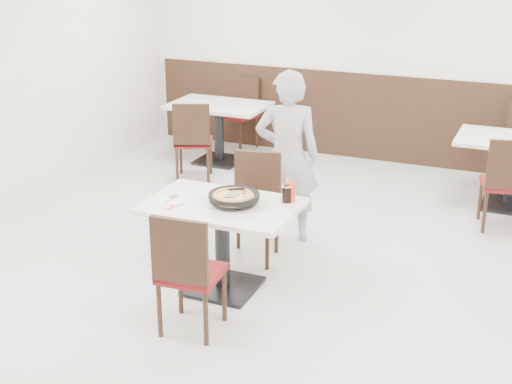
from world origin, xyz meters
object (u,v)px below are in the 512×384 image
at_px(pizza, 233,198).
at_px(red_cup, 290,192).
at_px(chair_far, 252,209).
at_px(main_table, 222,247).
at_px(chair_near, 191,271).
at_px(cola_glass, 287,194).
at_px(bg_chair_left_far, 238,114).
at_px(bg_chair_left_near, 194,140).
at_px(bg_chair_right_near, 504,182).
at_px(diner_person, 287,157).
at_px(side_plate, 173,201).
at_px(bg_table_left, 219,133).
at_px(pizza_pan, 234,199).

distance_m(pizza, red_cup, 0.46).
bearing_deg(chair_far, main_table, 81.59).
height_order(chair_near, cola_glass, chair_near).
bearing_deg(bg_chair_left_far, cola_glass, 134.19).
xyz_separation_m(main_table, bg_chair_left_near, (-1.51, 2.37, 0.10)).
bearing_deg(bg_chair_right_near, bg_chair_left_near, 164.51).
relative_size(pizza, bg_chair_left_far, 0.37).
relative_size(chair_near, red_cup, 5.94).
distance_m(chair_far, pizza, 0.71).
distance_m(chair_far, bg_chair_left_far, 3.47).
xyz_separation_m(chair_near, diner_person, (0.04, 1.83, 0.34)).
distance_m(side_plate, diner_person, 1.39).
distance_m(side_plate, bg_table_left, 3.43).
distance_m(main_table, pizza_pan, 0.43).
distance_m(cola_glass, red_cup, 0.04).
distance_m(chair_near, diner_person, 1.86).
xyz_separation_m(diner_person, bg_chair_left_near, (-1.62, 1.20, -0.34)).
distance_m(chair_near, cola_glass, 1.03).
height_order(bg_table_left, bg_chair_left_far, bg_chair_left_far).
bearing_deg(diner_person, side_plate, 49.88).
xyz_separation_m(cola_glass, bg_chair_right_near, (1.51, 2.01, -0.34)).
bearing_deg(red_cup, chair_far, 143.77).
xyz_separation_m(pizza, bg_chair_left_near, (-1.61, 2.37, -0.34)).
bearing_deg(diner_person, bg_table_left, -69.29).
bearing_deg(pizza_pan, bg_chair_left_near, 124.39).
bearing_deg(cola_glass, bg_chair_left_near, 132.67).
height_order(bg_table_left, bg_chair_right_near, bg_chair_right_near).
xyz_separation_m(pizza_pan, bg_chair_right_near, (1.88, 2.21, -0.32)).
xyz_separation_m(pizza_pan, diner_person, (0.02, 1.14, 0.02)).
bearing_deg(chair_far, side_plate, 55.13).
height_order(chair_near, red_cup, chair_near).
bearing_deg(chair_far, bg_chair_right_near, -149.36).
bearing_deg(main_table, chair_far, 90.32).
distance_m(main_table, cola_glass, 0.68).
relative_size(chair_near, bg_chair_left_far, 1.00).
relative_size(diner_person, bg_chair_left_near, 1.71).
bearing_deg(bg_chair_left_far, main_table, 126.84).
bearing_deg(bg_chair_left_far, red_cup, 134.62).
distance_m(red_cup, diner_person, 0.98).
relative_size(cola_glass, bg_chair_right_near, 0.14).
height_order(chair_far, red_cup, chair_far).
height_order(pizza_pan, cola_glass, cola_glass).
height_order(cola_glass, bg_chair_left_far, bg_chair_left_far).
relative_size(chair_near, chair_far, 1.00).
distance_m(pizza_pan, bg_chair_left_near, 2.85).
bearing_deg(main_table, bg_table_left, 116.27).
relative_size(cola_glass, bg_chair_left_far, 0.14).
height_order(pizza_pan, bg_chair_left_far, bg_chair_left_far).
xyz_separation_m(chair_near, side_plate, (-0.44, 0.53, 0.28)).
xyz_separation_m(chair_far, pizza, (0.10, -0.61, 0.34)).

